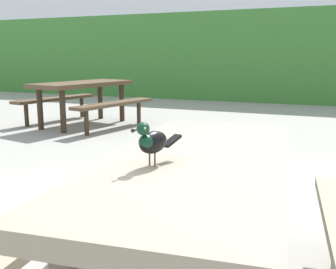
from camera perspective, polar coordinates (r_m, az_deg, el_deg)
name	(u,v)px	position (r m, az deg, el deg)	size (l,w,h in m)	color
hedge_wall	(312,57)	(11.30, 19.76, 10.34)	(28.00, 1.95, 2.32)	#428438
picnic_table_foreground	(198,195)	(1.84, 4.21, -8.58)	(1.87, 1.89, 0.74)	gray
bird_grackle	(152,141)	(1.59, -2.34, -0.91)	(0.12, 0.28, 0.18)	black
picnic_table_mid_right	(83,93)	(7.05, -11.95, 5.79)	(1.97, 1.99, 0.74)	brown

